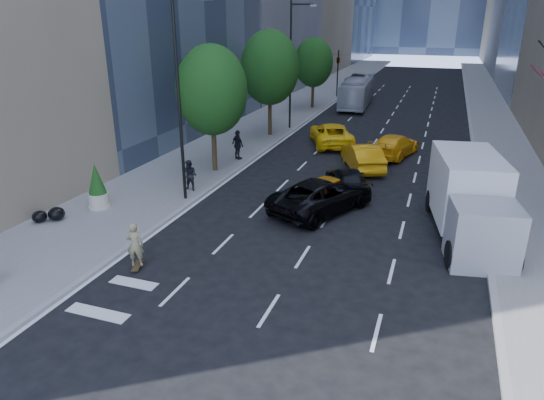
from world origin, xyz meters
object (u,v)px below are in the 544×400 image
at_px(planter_shrub, 97,187).
at_px(skateboarder, 135,247).
at_px(black_sedan_mercedes, 348,181).
at_px(black_sedan_lincoln, 322,195).
at_px(city_bus, 357,92).
at_px(box_truck, 470,199).

bearing_deg(planter_shrub, skateboarder, -40.62).
relative_size(skateboarder, black_sedan_mercedes, 0.37).
height_order(black_sedan_lincoln, city_bus, city_bus).
relative_size(black_sedan_lincoln, box_truck, 0.79).
height_order(black_sedan_mercedes, planter_shrub, planter_shrub).
relative_size(black_sedan_mercedes, planter_shrub, 2.09).
bearing_deg(black_sedan_lincoln, city_bus, -58.09).
xyz_separation_m(black_sedan_lincoln, city_bus, (-3.70, 30.04, 0.69)).
xyz_separation_m(city_bus, planter_shrub, (-6.65, -33.63, -0.28)).
bearing_deg(city_bus, black_sedan_mercedes, -84.34).
xyz_separation_m(skateboarder, box_truck, (11.86, 7.32, 0.85)).
bearing_deg(box_truck, black_sedan_mercedes, 138.28).
relative_size(skateboarder, city_bus, 0.16).
bearing_deg(skateboarder, city_bus, -112.39).
distance_m(city_bus, box_truck, 32.42).
bearing_deg(black_sedan_lincoln, box_truck, -160.99).
xyz_separation_m(black_sedan_lincoln, box_truck, (6.64, -0.68, 0.92)).
bearing_deg(city_bus, box_truck, -74.98).
relative_size(skateboarder, box_truck, 0.24).
distance_m(black_sedan_lincoln, city_bus, 30.27).
bearing_deg(city_bus, planter_shrub, -104.78).
height_order(city_bus, planter_shrub, city_bus).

